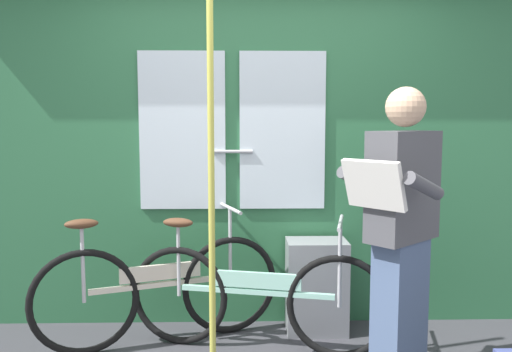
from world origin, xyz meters
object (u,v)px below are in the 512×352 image
object	(u,v)px
trash_bin_by_wall	(316,286)
handrail_pole	(211,169)
bicycle_leaning_behind	(255,297)
passenger_reading_newspaper	(401,229)
bicycle_near_door	(160,290)

from	to	relation	value
trash_bin_by_wall	handrail_pole	bearing A→B (deg)	-135.51
bicycle_leaning_behind	passenger_reading_newspaper	xyz separation A→B (m)	(0.80, -0.38, 0.51)
passenger_reading_newspaper	handrail_pole	world-z (taller)	handrail_pole
passenger_reading_newspaper	bicycle_near_door	bearing A→B (deg)	-60.46
passenger_reading_newspaper	trash_bin_by_wall	size ratio (longest dim) A/B	2.55
handrail_pole	trash_bin_by_wall	bearing A→B (deg)	44.49
bicycle_leaning_behind	passenger_reading_newspaper	bearing A→B (deg)	-12.52
bicycle_near_door	handrail_pole	bearing A→B (deg)	-72.40
trash_bin_by_wall	bicycle_leaning_behind	bearing A→B (deg)	-145.24
bicycle_near_door	trash_bin_by_wall	bearing A→B (deg)	-10.40
bicycle_near_door	passenger_reading_newspaper	bearing A→B (deg)	-39.38
passenger_reading_newspaper	bicycle_leaning_behind	bearing A→B (deg)	-66.31
passenger_reading_newspaper	handrail_pole	bearing A→B (deg)	-41.64
passenger_reading_newspaper	trash_bin_by_wall	xyz separation A→B (m)	(-0.37, 0.68, -0.54)
bicycle_near_door	trash_bin_by_wall	size ratio (longest dim) A/B	2.41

